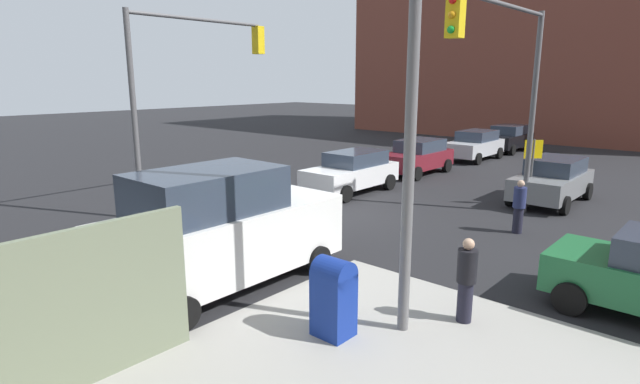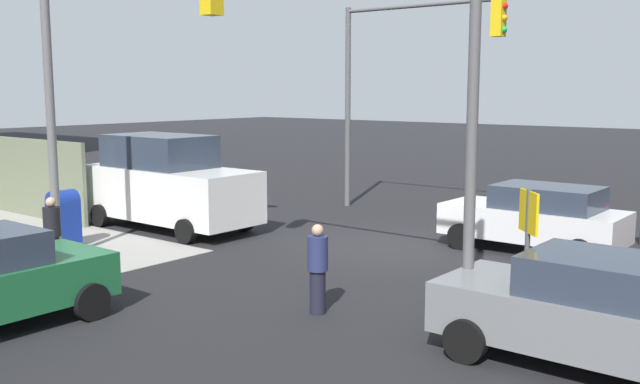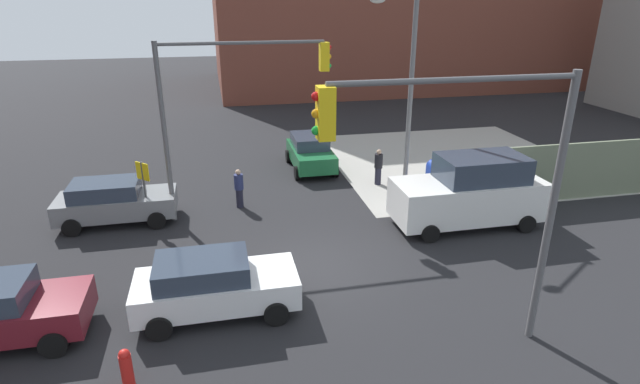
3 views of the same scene
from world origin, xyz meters
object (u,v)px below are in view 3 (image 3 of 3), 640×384
at_px(mailbox_blue, 435,176).
at_px(traffic_signal_nw_corner, 230,93).
at_px(sedan_gray, 114,201).
at_px(pedestrian_crossing, 378,167).
at_px(traffic_signal_se_corner, 471,164).
at_px(smokestack, 552,6).
at_px(hatchback_green, 310,152).
at_px(pedestrian_waiting, 239,188).
at_px(hatchback_white, 213,284).
at_px(van_white_delivery, 470,192).
at_px(street_lamp_corner, 406,81).
at_px(fire_hydrant, 126,367).

bearing_deg(mailbox_blue, traffic_signal_nw_corner, -176.57).
distance_m(sedan_gray, pedestrian_crossing, 10.92).
xyz_separation_m(mailbox_blue, sedan_gray, (-12.78, -0.26, 0.08)).
distance_m(traffic_signal_se_corner, mailbox_blue, 10.95).
height_order(smokestack, mailbox_blue, smokestack).
height_order(hatchback_green, pedestrian_waiting, hatchback_green).
distance_m(hatchback_white, van_white_delivery, 9.91).
bearing_deg(street_lamp_corner, pedestrian_waiting, -176.69).
bearing_deg(traffic_signal_se_corner, mailbox_blue, 68.04).
relative_size(hatchback_white, hatchback_green, 1.09).
relative_size(mailbox_blue, van_white_delivery, 0.26).
bearing_deg(pedestrian_waiting, street_lamp_corner, 61.25).
bearing_deg(mailbox_blue, van_white_delivery, -91.69).
height_order(smokestack, sedan_gray, smokestack).
height_order(hatchback_white, van_white_delivery, van_white_delivery).
relative_size(traffic_signal_se_corner, van_white_delivery, 1.20).
xyz_separation_m(fire_hydrant, hatchback_white, (1.89, 2.38, 0.36)).
relative_size(smokestack, hatchback_white, 3.32).
bearing_deg(traffic_signal_nw_corner, pedestrian_crossing, 17.52).
distance_m(van_white_delivery, pedestrian_crossing, 5.09).
xyz_separation_m(fire_hydrant, pedestrian_waiting, (3.00, 9.40, 0.33)).
distance_m(mailbox_blue, pedestrian_waiting, 8.20).
bearing_deg(mailbox_blue, traffic_signal_se_corner, -111.96).
xyz_separation_m(sedan_gray, pedestrian_waiting, (4.58, 0.46, -0.03)).
relative_size(smokestack, traffic_signal_nw_corner, 2.16).
bearing_deg(street_lamp_corner, traffic_signal_se_corner, -104.02).
height_order(fire_hydrant, hatchback_green, hatchback_green).
xyz_separation_m(hatchback_white, hatchback_green, (4.79, 11.09, -0.00)).
xyz_separation_m(traffic_signal_se_corner, pedestrian_waiting, (-4.37, 9.70, -3.82)).
distance_m(mailbox_blue, pedestrian_crossing, 2.50).
relative_size(traffic_signal_se_corner, pedestrian_waiting, 4.10).
distance_m(street_lamp_corner, hatchback_green, 6.22).
height_order(street_lamp_corner, pedestrian_crossing, street_lamp_corner).
bearing_deg(pedestrian_waiting, fire_hydrant, -49.76).
bearing_deg(van_white_delivery, traffic_signal_se_corner, -120.67).
bearing_deg(hatchback_white, pedestrian_crossing, 48.71).
height_order(traffic_signal_se_corner, fire_hydrant, traffic_signal_se_corner).
distance_m(traffic_signal_nw_corner, fire_hydrant, 10.07).
bearing_deg(traffic_signal_nw_corner, traffic_signal_se_corner, -63.42).
bearing_deg(fire_hydrant, hatchback_white, 51.52).
bearing_deg(hatchback_green, traffic_signal_nw_corner, -128.64).
bearing_deg(pedestrian_waiting, pedestrian_crossing, 69.78).
bearing_deg(pedestrian_crossing, traffic_signal_se_corner, -29.52).
bearing_deg(van_white_delivery, street_lamp_corner, 107.74).
bearing_deg(street_lamp_corner, mailbox_blue, -24.56).
bearing_deg(traffic_signal_se_corner, pedestrian_waiting, 114.25).
xyz_separation_m(fire_hydrant, van_white_delivery, (11.11, 6.00, 0.79)).
bearing_deg(street_lamp_corner, smokestack, 45.90).
distance_m(street_lamp_corner, mailbox_blue, 4.19).
height_order(traffic_signal_nw_corner, hatchback_green, traffic_signal_nw_corner).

